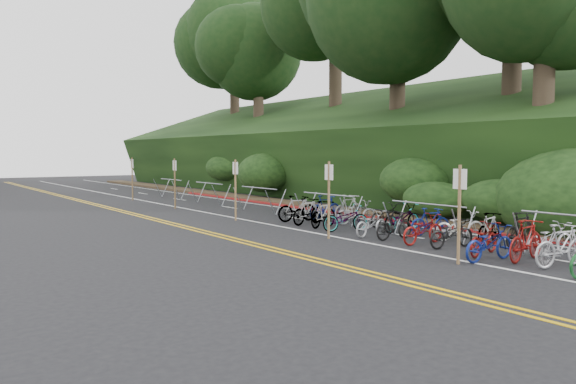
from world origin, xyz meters
name	(u,v)px	position (x,y,z in m)	size (l,w,h in m)	color
ground	(439,266)	(0.00, 0.00, 0.00)	(120.00, 120.00, 0.00)	black
road_markings	(248,222)	(0.63, 10.10, 0.00)	(7.47, 80.00, 0.01)	gold
red_curb	(318,210)	(5.70, 12.00, 0.05)	(0.25, 28.00, 0.10)	maroon
embankment	(338,156)	(12.96, 19.04, 2.57)	(14.30, 48.14, 9.11)	black
tree_cluster	(272,27)	(9.76, 22.04, 10.98)	(31.98, 53.65, 17.55)	#2D2319
bike_racks_rest	(259,194)	(3.00, 13.00, 0.85)	(1.14, 23.00, 1.17)	gray
signpost_near	(459,208)	(0.55, -0.12, 1.42)	(0.08, 0.40, 2.48)	brown
signposts_rest	(202,183)	(0.60, 14.00, 1.43)	(0.08, 18.40, 2.50)	brown
bike_front	(489,243)	(1.53, -0.31, 0.47)	(1.78, 0.62, 0.93)	navy
bike_valet	(424,224)	(3.03, 3.13, 0.49)	(3.34, 14.05, 1.09)	#144C1E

